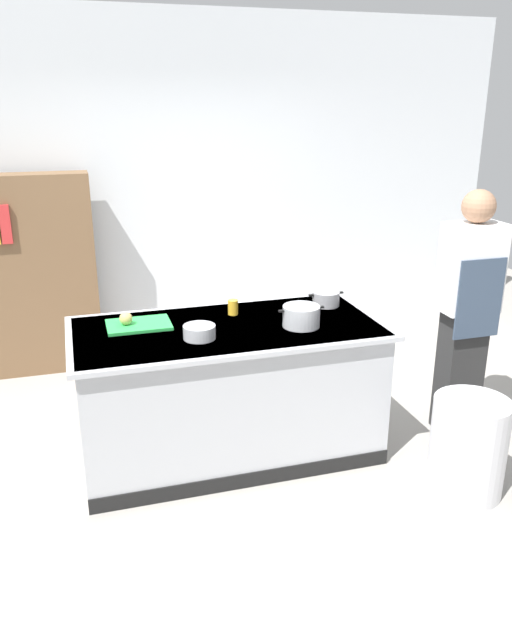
# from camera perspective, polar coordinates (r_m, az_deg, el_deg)

# --- Properties ---
(ground_plane) EXTENTS (10.00, 10.00, 0.00)m
(ground_plane) POSITION_cam_1_polar(r_m,az_deg,el_deg) (4.37, -2.44, -11.74)
(ground_plane) COLOR #9E9991
(back_wall) EXTENTS (6.40, 0.12, 3.00)m
(back_wall) POSITION_cam_1_polar(r_m,az_deg,el_deg) (5.85, -7.86, 11.80)
(back_wall) COLOR silver
(back_wall) RESTS_ON ground_plane
(counter_island) EXTENTS (1.98, 0.98, 0.90)m
(counter_island) POSITION_cam_1_polar(r_m,az_deg,el_deg) (4.15, -2.53, -6.24)
(counter_island) COLOR #B7BABF
(counter_island) RESTS_ON ground_plane
(cutting_board) EXTENTS (0.40, 0.28, 0.02)m
(cutting_board) POSITION_cam_1_polar(r_m,az_deg,el_deg) (4.04, -10.63, -0.43)
(cutting_board) COLOR green
(cutting_board) RESTS_ON counter_island
(onion) EXTENTS (0.08, 0.08, 0.08)m
(onion) POSITION_cam_1_polar(r_m,az_deg,el_deg) (4.02, -11.76, 0.14)
(onion) COLOR tan
(onion) RESTS_ON cutting_board
(stock_pot) EXTENTS (0.30, 0.24, 0.13)m
(stock_pot) POSITION_cam_1_polar(r_m,az_deg,el_deg) (3.97, 4.14, 0.35)
(stock_pot) COLOR #B7BABF
(stock_pot) RESTS_ON counter_island
(sauce_pan) EXTENTS (0.25, 0.19, 0.10)m
(sauce_pan) POSITION_cam_1_polar(r_m,az_deg,el_deg) (4.39, 6.37, 1.95)
(sauce_pan) COLOR #99999E
(sauce_pan) RESTS_ON counter_island
(mixing_bowl) EXTENTS (0.20, 0.20, 0.08)m
(mixing_bowl) POSITION_cam_1_polar(r_m,az_deg,el_deg) (3.78, -5.18, -1.09)
(mixing_bowl) COLOR #B7BABF
(mixing_bowl) RESTS_ON counter_island
(juice_cup) EXTENTS (0.07, 0.07, 0.10)m
(juice_cup) POSITION_cam_1_polar(r_m,az_deg,el_deg) (4.18, -2.11, 1.17)
(juice_cup) COLOR yellow
(juice_cup) RESTS_ON counter_island
(trash_bin) EXTENTS (0.45, 0.45, 0.61)m
(trash_bin) POSITION_cam_1_polar(r_m,az_deg,el_deg) (4.02, 18.73, -10.87)
(trash_bin) COLOR silver
(trash_bin) RESTS_ON ground_plane
(person_chef) EXTENTS (0.38, 0.25, 1.72)m
(person_chef) POSITION_cam_1_polar(r_m,az_deg,el_deg) (4.50, 18.65, 0.99)
(person_chef) COLOR #2A2A2A
(person_chef) RESTS_ON ground_plane
(bookshelf) EXTENTS (1.10, 0.31, 1.70)m
(bookshelf) POSITION_cam_1_polar(r_m,az_deg,el_deg) (5.62, -19.94, 3.76)
(bookshelf) COLOR brown
(bookshelf) RESTS_ON ground_plane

